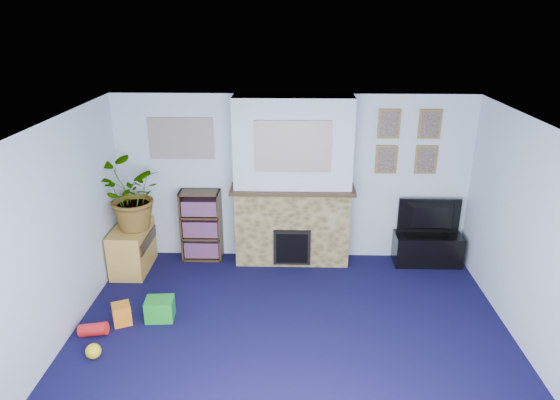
{
  "coord_description": "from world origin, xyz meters",
  "views": [
    {
      "loc": [
        0.0,
        -4.48,
        3.44
      ],
      "look_at": [
        -0.15,
        1.03,
        1.34
      ],
      "focal_mm": 32.0,
      "sensor_mm": 36.0,
      "label": 1
    }
  ],
  "objects_px": {
    "bookshelf": "(202,227)",
    "sideboard": "(132,246)",
    "television": "(430,218)",
    "tv_stand": "(427,249)"
  },
  "relations": [
    {
      "from": "tv_stand",
      "to": "television",
      "type": "xyz_separation_m",
      "value": [
        0.0,
        0.02,
        0.48
      ]
    },
    {
      "from": "sideboard",
      "to": "tv_stand",
      "type": "bearing_deg",
      "value": 3.82
    },
    {
      "from": "tv_stand",
      "to": "sideboard",
      "type": "relative_size",
      "value": 1.16
    },
    {
      "from": "bookshelf",
      "to": "television",
      "type": "bearing_deg",
      "value": -0.99
    },
    {
      "from": "television",
      "to": "sideboard",
      "type": "distance_m",
      "value": 4.22
    },
    {
      "from": "television",
      "to": "sideboard",
      "type": "relative_size",
      "value": 1.08
    },
    {
      "from": "television",
      "to": "bookshelf",
      "type": "distance_m",
      "value": 3.27
    },
    {
      "from": "bookshelf",
      "to": "sideboard",
      "type": "relative_size",
      "value": 1.29
    },
    {
      "from": "television",
      "to": "bookshelf",
      "type": "bearing_deg",
      "value": -0.73
    },
    {
      "from": "tv_stand",
      "to": "bookshelf",
      "type": "xyz_separation_m",
      "value": [
        -3.27,
        0.08,
        0.28
      ]
    }
  ]
}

